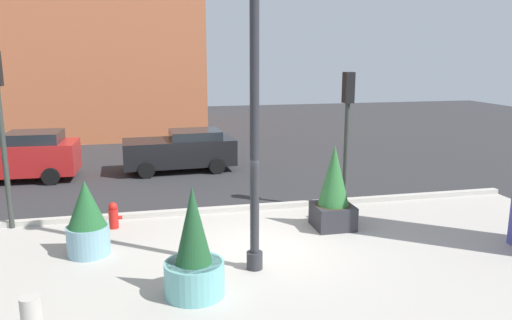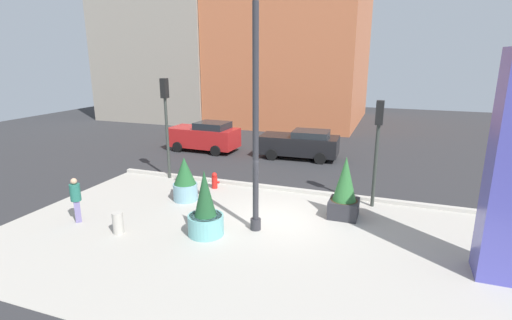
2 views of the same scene
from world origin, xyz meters
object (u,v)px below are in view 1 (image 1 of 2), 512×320
object	(u,v)px
lamp_post	(255,100)
potted_plant_curbside	(87,220)
fire_hydrant	(114,216)
car_curb_west	(181,150)
traffic_light_far_side	(0,112)
potted_plant_near_left	(334,191)
traffic_light_corner	(347,118)
car_curb_east	(20,156)
concrete_bollard	(32,317)
potted_plant_near_right	(194,255)

from	to	relation	value
lamp_post	potted_plant_curbside	world-z (taller)	lamp_post
fire_hydrant	car_curb_west	size ratio (longest dim) A/B	0.16
traffic_light_far_side	potted_plant_near_left	bearing A→B (deg)	-12.37
potted_plant_curbside	fire_hydrant	bearing A→B (deg)	74.73
traffic_light_corner	car_curb_east	distance (m)	12.35
potted_plant_curbside	traffic_light_far_side	distance (m)	4.07
fire_hydrant	traffic_light_corner	distance (m)	7.27
car_curb_east	car_curb_west	xyz separation A→B (m)	(6.06, 0.26, -0.08)
traffic_light_far_side	car_curb_east	xyz separation A→B (m)	(-0.98, 5.65, -2.30)
potted_plant_near_left	car_curb_west	size ratio (longest dim) A/B	0.51
traffic_light_far_side	car_curb_east	bearing A→B (deg)	99.80
concrete_bollard	car_curb_east	size ratio (longest dim) A/B	0.17
lamp_post	concrete_bollard	bearing A→B (deg)	-156.38
potted_plant_near_right	potted_plant_near_left	size ratio (longest dim) A/B	0.97
traffic_light_far_side	traffic_light_corner	bearing A→B (deg)	-2.57
potted_plant_curbside	traffic_light_corner	distance (m)	7.83
lamp_post	potted_plant_near_left	size ratio (longest dim) A/B	3.33
potted_plant_near_right	fire_hydrant	xyz separation A→B (m)	(-1.79, 4.33, -0.48)
lamp_post	traffic_light_far_side	world-z (taller)	lamp_post
lamp_post	fire_hydrant	world-z (taller)	lamp_post
potted_plant_near_right	fire_hydrant	bearing A→B (deg)	112.47
potted_plant_curbside	car_curb_west	distance (m)	8.77
fire_hydrant	car_curb_west	xyz separation A→B (m)	(2.33, 6.56, 0.48)
potted_plant_near_right	car_curb_west	distance (m)	10.90
concrete_bollard	car_curb_east	distance (m)	11.88
potted_plant_near_right	potted_plant_near_left	distance (m)	5.14
traffic_light_far_side	car_curb_east	distance (m)	6.18
traffic_light_corner	car_curb_west	world-z (taller)	traffic_light_corner
potted_plant_near_right	concrete_bollard	world-z (taller)	potted_plant_near_right
potted_plant_near_left	fire_hydrant	world-z (taller)	potted_plant_near_left
lamp_post	car_curb_east	world-z (taller)	lamp_post
traffic_light_corner	potted_plant_curbside	bearing A→B (deg)	-164.99
traffic_light_far_side	car_curb_west	size ratio (longest dim) A/B	1.05
fire_hydrant	potted_plant_near_left	bearing A→B (deg)	-12.01
concrete_bollard	traffic_light_corner	size ratio (longest dim) A/B	0.18
lamp_post	fire_hydrant	bearing A→B (deg)	133.42
potted_plant_near_left	lamp_post	bearing A→B (deg)	-141.30
lamp_post	concrete_bollard	size ratio (longest dim) A/B	10.28
concrete_bollard	car_curb_west	bearing A→B (deg)	74.15
fire_hydrant	traffic_light_far_side	distance (m)	4.02
potted_plant_near_right	traffic_light_corner	world-z (taller)	traffic_light_corner
potted_plant_near_left	car_curb_west	bearing A→B (deg)	114.59
potted_plant_near_right	traffic_light_far_side	distance (m)	7.15
traffic_light_far_side	car_curb_west	distance (m)	8.15
lamp_post	car_curb_west	xyz separation A→B (m)	(-0.89, 9.96, -2.91)
potted_plant_near_left	traffic_light_corner	world-z (taller)	traffic_light_corner
potted_plant_curbside	fire_hydrant	distance (m)	1.88
potted_plant_curbside	concrete_bollard	distance (m)	3.59
potted_plant_curbside	traffic_light_far_side	bearing A→B (deg)	133.59
traffic_light_corner	car_curb_west	xyz separation A→B (m)	(-4.51, 6.35, -1.99)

